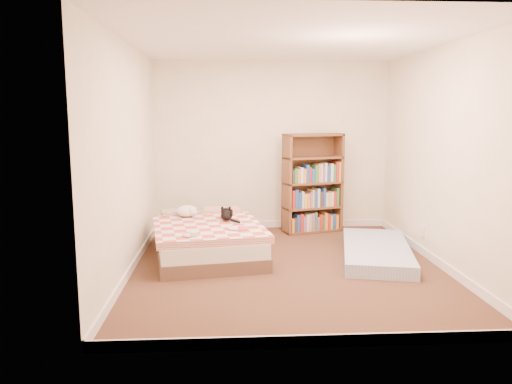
{
  "coord_description": "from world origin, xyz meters",
  "views": [
    {
      "loc": [
        -0.68,
        -5.49,
        1.75
      ],
      "look_at": [
        -0.34,
        0.3,
        0.82
      ],
      "focal_mm": 35.0,
      "sensor_mm": 36.0,
      "label": 1
    }
  ],
  "objects": [
    {
      "name": "bookshelf",
      "position": [
        0.58,
        1.72,
        0.54
      ],
      "size": [
        0.95,
        0.53,
        1.45
      ],
      "rotation": [
        0.0,
        0.0,
        0.28
      ],
      "color": "brown",
      "rests_on": "room"
    },
    {
      "name": "white_dog",
      "position": [
        -1.19,
        0.9,
        0.49
      ],
      "size": [
        0.3,
        0.32,
        0.14
      ],
      "rotation": [
        0.0,
        0.0,
        -0.08
      ],
      "color": "white",
      "rests_on": "bed"
    },
    {
      "name": "floor_mattress",
      "position": [
        1.13,
        0.31,
        0.08
      ],
      "size": [
        1.13,
        1.85,
        0.15
      ],
      "primitive_type": "cube",
      "rotation": [
        0.0,
        0.0,
        -0.22
      ],
      "color": "#7B9ECE",
      "rests_on": "room"
    },
    {
      "name": "bed",
      "position": [
        -0.93,
        0.53,
        0.21
      ],
      "size": [
        1.49,
        1.9,
        0.46
      ],
      "rotation": [
        0.0,
        0.0,
        0.17
      ],
      "color": "brown",
      "rests_on": "room"
    },
    {
      "name": "room",
      "position": [
        0.0,
        0.0,
        1.2
      ],
      "size": [
        3.51,
        4.01,
        2.51
      ],
      "color": "#4C2E20",
      "rests_on": "ground"
    },
    {
      "name": "black_cat",
      "position": [
        -0.68,
        0.71,
        0.47
      ],
      "size": [
        0.2,
        0.56,
        0.13
      ],
      "rotation": [
        0.0,
        0.0,
        0.09
      ],
      "color": "black",
      "rests_on": "bed"
    }
  ]
}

